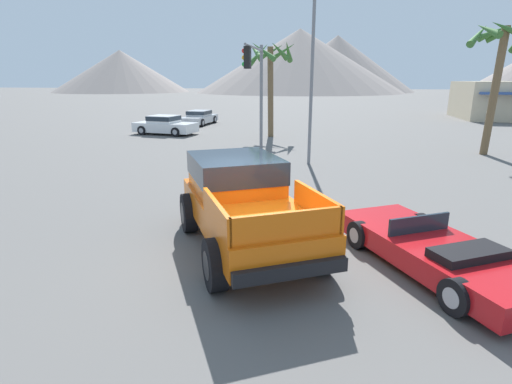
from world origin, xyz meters
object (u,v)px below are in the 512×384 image
(traffic_light_main, at_px, (255,78))
(street_lamp_post, at_px, (312,57))
(palm_tree_short, at_px, (499,53))
(orange_pickup_truck, at_px, (242,197))
(parked_car_silver, at_px, (199,117))
(red_convertible_car, at_px, (435,251))
(parked_car_white, at_px, (165,125))
(palm_tree_tall, at_px, (271,64))

(traffic_light_main, bearing_deg, street_lamp_post, 61.45)
(traffic_light_main, distance_m, palm_tree_short, 11.49)
(orange_pickup_truck, height_order, parked_car_silver, orange_pickup_truck)
(red_convertible_car, relative_size, parked_car_white, 1.07)
(red_convertible_car, distance_m, palm_tree_short, 15.51)
(orange_pickup_truck, bearing_deg, street_lamp_post, 55.53)
(street_lamp_post, bearing_deg, orange_pickup_truck, -95.25)
(red_convertible_car, bearing_deg, traffic_light_main, 87.06)
(orange_pickup_truck, relative_size, palm_tree_tall, 0.90)
(traffic_light_main, bearing_deg, palm_tree_short, 103.03)
(orange_pickup_truck, xyz_separation_m, traffic_light_main, (-1.86, 10.75, 2.59))
(red_convertible_car, height_order, street_lamp_post, street_lamp_post)
(palm_tree_tall, height_order, palm_tree_short, palm_tree_short)
(parked_car_silver, xyz_separation_m, traffic_light_main, (7.36, -12.90, 3.09))
(parked_car_white, bearing_deg, orange_pickup_truck, 37.27)
(parked_car_white, relative_size, palm_tree_short, 0.69)
(red_convertible_car, bearing_deg, palm_tree_short, 38.87)
(palm_tree_tall, bearing_deg, traffic_light_main, -86.67)
(parked_car_silver, bearing_deg, street_lamp_post, 128.03)
(palm_tree_short, bearing_deg, traffic_light_main, -166.97)
(orange_pickup_truck, relative_size, traffic_light_main, 1.03)
(traffic_light_main, height_order, palm_tree_tall, palm_tree_tall)
(traffic_light_main, relative_size, palm_tree_short, 0.82)
(red_convertible_car, height_order, palm_tree_tall, palm_tree_tall)
(parked_car_silver, height_order, street_lamp_post, street_lamp_post)
(orange_pickup_truck, distance_m, street_lamp_post, 9.92)
(street_lamp_post, bearing_deg, traffic_light_main, 151.45)
(traffic_light_main, distance_m, palm_tree_tall, 6.99)
(parked_car_white, xyz_separation_m, palm_tree_tall, (7.22, 0.28, 3.93))
(traffic_light_main, bearing_deg, orange_pickup_truck, 9.82)
(street_lamp_post, distance_m, palm_tree_short, 9.36)
(orange_pickup_truck, height_order, palm_tree_short, palm_tree_short)
(orange_pickup_truck, height_order, palm_tree_tall, palm_tree_tall)
(parked_car_silver, xyz_separation_m, parked_car_white, (-0.27, -6.25, 0.05))
(orange_pickup_truck, height_order, street_lamp_post, street_lamp_post)
(orange_pickup_truck, bearing_deg, parked_car_silver, 82.08)
(red_convertible_car, distance_m, street_lamp_post, 11.12)
(red_convertible_car, distance_m, parked_car_silver, 27.58)
(parked_car_silver, distance_m, traffic_light_main, 15.17)
(parked_car_silver, bearing_deg, palm_tree_short, 153.86)
(parked_car_white, height_order, traffic_light_main, traffic_light_main)
(street_lamp_post, bearing_deg, parked_car_silver, 125.02)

